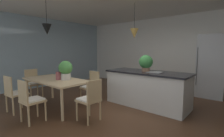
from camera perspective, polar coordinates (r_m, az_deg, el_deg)
The scene contains 16 objects.
ground_plane at distance 3.96m, azimuth 2.92°, elevation -15.43°, with size 10.00×8.40×0.04m, color #4C301E.
wall_back_kitchen at distance 6.57m, azimuth 20.67°, elevation 5.11°, with size 10.00×0.12×2.70m, color white.
window_wall_left_glazing at distance 6.94m, azimuth -24.76°, elevation 4.98°, with size 0.06×8.40×2.70m, color #9EB7C6.
dining_table at distance 4.37m, azimuth -19.04°, elevation -4.41°, with size 1.83×0.89×0.73m.
chair_near_right at distance 3.70m, azimuth -26.64°, elevation -9.62°, with size 0.41×0.41×0.87m.
chair_far_right at distance 4.55m, azimuth -7.36°, elevation -6.05°, with size 0.41×0.41×0.87m.
chair_kitchen_end at distance 3.40m, azimuth -7.64°, elevation -10.39°, with size 0.40×0.40×0.87m.
chair_near_left at distance 4.45m, azimuth -30.81°, elevation -7.22°, with size 0.43×0.43×0.87m.
chair_window_end at distance 5.54m, azimuth -25.76°, elevation -4.41°, with size 0.41×0.41×0.87m.
kitchen_island at distance 4.41m, azimuth 12.08°, elevation -6.73°, with size 2.13×0.88×0.91m.
refrigerator at distance 5.87m, azimuth 31.43°, elevation 0.68°, with size 0.75×0.67×1.92m.
pendant_over_table at distance 4.35m, azimuth -21.73°, elevation 12.57°, with size 0.22×0.22×0.88m.
pendant_over_island_main at distance 4.53m, azimuth 7.79°, elevation 12.03°, with size 0.23×0.23×0.93m.
potted_plant_on_island at distance 4.33m, azimuth 11.72°, elevation 2.08°, with size 0.35×0.35×0.43m.
potted_plant_on_table at distance 4.17m, azimuth -15.87°, elevation -0.27°, with size 0.34×0.34×0.47m.
vase_on_dining_table at distance 4.26m, azimuth -18.13°, elevation -2.42°, with size 0.14×0.14×0.19m.
Camera 1 is at (2.23, -2.92, 1.45)m, focal length 26.22 mm.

